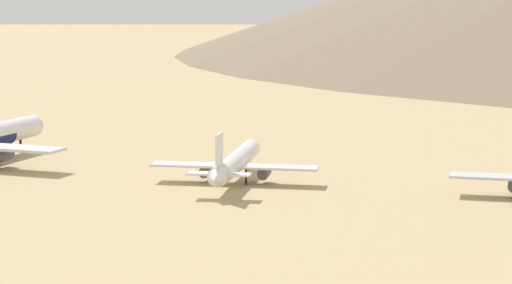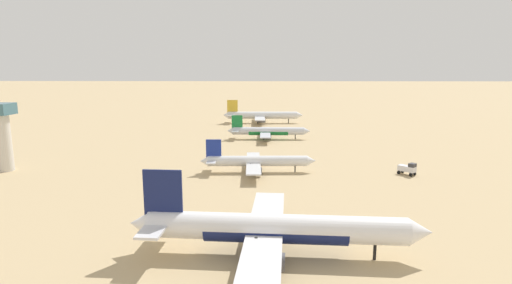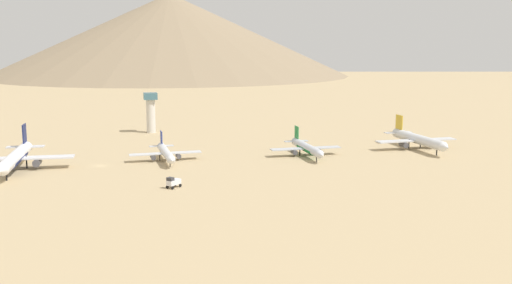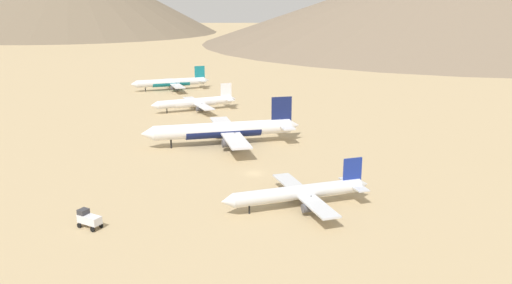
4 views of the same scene
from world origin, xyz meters
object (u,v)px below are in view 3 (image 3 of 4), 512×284
object	(u,v)px
parked_jet_4	(307,148)
control_tower	(151,110)
parked_jet_5	(418,139)
service_truck	(173,182)
parked_jet_2	(16,157)
parked_jet_3	(166,153)

from	to	relation	value
parked_jet_4	control_tower	bearing A→B (deg)	-144.67
parked_jet_4	control_tower	distance (m)	104.07
parked_jet_5	service_truck	bearing A→B (deg)	-68.32
parked_jet_2	parked_jet_5	world-z (taller)	parked_jet_2
parked_jet_5	parked_jet_2	bearing A→B (deg)	-88.75
parked_jet_2	parked_jet_5	xyz separation A→B (m)	(-3.77, 172.06, -0.42)
parked_jet_2	parked_jet_5	bearing A→B (deg)	91.25
parked_jet_5	service_truck	xyz separation A→B (m)	(46.42, -116.76, -2.58)
parked_jet_3	parked_jet_5	distance (m)	114.69
parked_jet_3	control_tower	distance (m)	81.21
parked_jet_4	parked_jet_2	bearing A→B (deg)	-89.79
parked_jet_3	parked_jet_2	bearing A→B (deg)	-85.71
service_truck	control_tower	distance (m)	128.12
service_truck	parked_jet_4	bearing A→B (deg)	124.78
control_tower	service_truck	bearing A→B (deg)	-0.93
parked_jet_2	service_truck	bearing A→B (deg)	52.36
parked_jet_5	control_tower	size ratio (longest dim) A/B	2.20
parked_jet_4	parked_jet_5	distance (m)	54.83
parked_jet_3	service_truck	distance (m)	47.03
parked_jet_3	parked_jet_4	size ratio (longest dim) A/B	0.96
parked_jet_3	parked_jet_5	size ratio (longest dim) A/B	0.77
parked_jet_3	control_tower	xyz separation A→B (m)	(-80.73, -0.00, 8.86)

